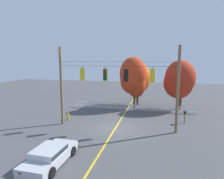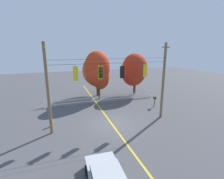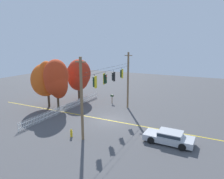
# 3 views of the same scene
# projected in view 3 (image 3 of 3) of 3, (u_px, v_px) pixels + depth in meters

# --- Properties ---
(ground) EXTENTS (80.00, 80.00, 0.00)m
(ground) POSITION_uv_depth(u_px,v_px,m) (110.00, 120.00, 24.75)
(ground) COLOR #4C4C4F
(lane_centerline_stripe) EXTENTS (0.16, 36.00, 0.01)m
(lane_centerline_stripe) POSITION_uv_depth(u_px,v_px,m) (110.00, 120.00, 24.75)
(lane_centerline_stripe) COLOR gold
(lane_centerline_stripe) RESTS_ON ground
(signal_support_span) EXTENTS (11.47, 1.10, 7.84)m
(signal_support_span) POSITION_uv_depth(u_px,v_px,m) (110.00, 88.00, 23.89)
(signal_support_span) COLOR brown
(signal_support_span) RESTS_ON ground
(traffic_signal_northbound_secondary) EXTENTS (0.43, 0.38, 1.40)m
(traffic_signal_northbound_secondary) POSITION_uv_depth(u_px,v_px,m) (95.00, 82.00, 20.76)
(traffic_signal_northbound_secondary) COLOR black
(traffic_signal_eastbound_side) EXTENTS (0.43, 0.38, 1.42)m
(traffic_signal_eastbound_side) POSITION_uv_depth(u_px,v_px,m) (105.00, 79.00, 22.73)
(traffic_signal_eastbound_side) COLOR black
(traffic_signal_westbound_side) EXTENTS (0.43, 0.38, 1.41)m
(traffic_signal_westbound_side) POSITION_uv_depth(u_px,v_px,m) (113.00, 77.00, 24.50)
(traffic_signal_westbound_side) COLOR black
(traffic_signal_southbound_primary) EXTENTS (0.43, 0.38, 1.39)m
(traffic_signal_southbound_primary) POSITION_uv_depth(u_px,v_px,m) (122.00, 74.00, 26.57)
(traffic_signal_southbound_primary) COLOR black
(white_picket_fence) EXTENTS (15.91, 0.06, 0.97)m
(white_picket_fence) POSITION_uv_depth(u_px,v_px,m) (67.00, 107.00, 28.36)
(white_picket_fence) COLOR white
(white_picket_fence) RESTS_ON ground
(autumn_maple_near_fence) EXTENTS (3.61, 3.16, 6.95)m
(autumn_maple_near_fence) POSITION_uv_depth(u_px,v_px,m) (57.00, 80.00, 28.09)
(autumn_maple_near_fence) COLOR #473828
(autumn_maple_near_fence) RESTS_ON ground
(autumn_maple_mid) EXTENTS (3.98, 3.85, 6.63)m
(autumn_maple_mid) POSITION_uv_depth(u_px,v_px,m) (46.00, 79.00, 29.21)
(autumn_maple_mid) COLOR #473828
(autumn_maple_mid) RESTS_ON ground
(autumn_oak_far_east) EXTENTS (4.07, 4.29, 6.53)m
(autumn_oak_far_east) POSITION_uv_depth(u_px,v_px,m) (78.00, 75.00, 33.73)
(autumn_oak_far_east) COLOR #473828
(autumn_oak_far_east) RESTS_ON ground
(parked_car) EXTENTS (2.09, 4.48, 1.15)m
(parked_car) POSITION_uv_depth(u_px,v_px,m) (169.00, 137.00, 19.02)
(parked_car) COLOR #B7BABF
(parked_car) RESTS_ON ground
(fire_hydrant) EXTENTS (0.38, 0.22, 0.80)m
(fire_hydrant) POSITION_uv_depth(u_px,v_px,m) (71.00, 133.00, 20.34)
(fire_hydrant) COLOR gold
(fire_hydrant) RESTS_ON ground
(roadside_mailbox) EXTENTS (0.25, 0.44, 1.36)m
(roadside_mailbox) POSITION_uv_depth(u_px,v_px,m) (112.00, 96.00, 31.69)
(roadside_mailbox) COLOR brown
(roadside_mailbox) RESTS_ON ground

